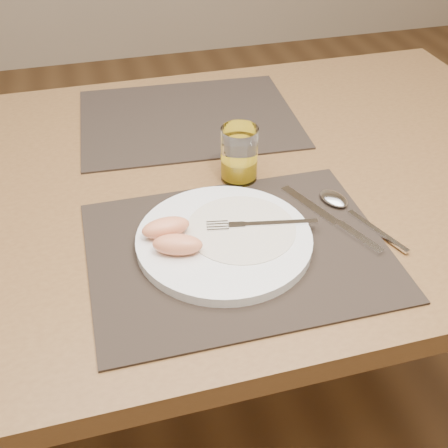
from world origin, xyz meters
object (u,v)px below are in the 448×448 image
table (213,210)px  spoon (340,203)px  fork (252,224)px  juice_glass (239,157)px  placemat_near (238,250)px  placemat_far (188,118)px  knife (338,223)px  plate (224,240)px

table → spoon: size_ratio=7.47×
fork → juice_glass: size_ratio=1.77×
placemat_near → placemat_far: bearing=87.4°
placemat_far → placemat_near: bearing=-92.6°
placemat_near → knife: bearing=5.0°
spoon → juice_glass: (-0.14, 0.13, 0.04)m
knife → juice_glass: juice_glass is taller
placemat_near → spoon: bearing=17.4°
placemat_near → placemat_far: same height
placemat_near → juice_glass: bearing=73.0°
spoon → placemat_near: bearing=-162.6°
fork → knife: size_ratio=0.83×
spoon → plate: bearing=-168.2°
knife → table: bearing=127.0°
spoon → juice_glass: size_ratio=1.90×
table → juice_glass: 0.14m
placemat_far → plate: bearing=-95.0°
placemat_far → knife: 0.45m
plate → spoon: plate is taller
knife → plate: bearing=179.3°
table → knife: 0.27m
knife → placemat_near: bearing=-175.0°
table → fork: (0.01, -0.19, 0.11)m
placemat_near → plate: 0.03m
placemat_near → fork: size_ratio=2.58×
juice_glass → fork: bearing=-99.1°
placemat_far → plate: 0.42m
table → placemat_near: placemat_near is taller
fork → plate: bearing=-165.2°
placemat_near → fork: 0.05m
juice_glass → placemat_far: bearing=98.6°
fork → juice_glass: juice_glass is taller
knife → spoon: size_ratio=1.12×
table → knife: knife is taller
placemat_far → spoon: (0.18, -0.38, 0.01)m
table → spoon: spoon is taller
table → spoon: (0.18, -0.16, 0.09)m
table → placemat_far: placemat_far is taller
fork → juice_glass: bearing=80.9°
plate → spoon: 0.22m
table → juice_glass: size_ratio=14.20×
placemat_near → placemat_far: size_ratio=1.00×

